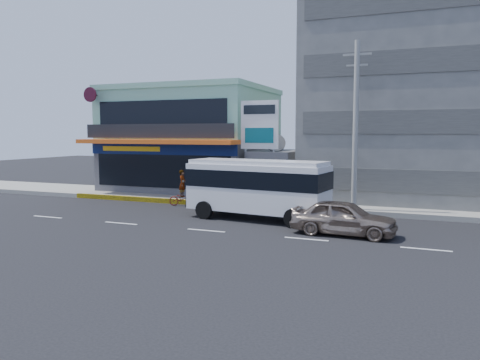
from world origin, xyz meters
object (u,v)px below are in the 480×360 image
at_px(satellite_dish, 275,150).
at_px(sedan, 344,217).
at_px(billboard, 260,130).
at_px(utility_pole_near, 356,126).
at_px(motorcycle_rider, 183,194).
at_px(shop_building, 193,142).
at_px(concrete_building, 431,100).
at_px(minibus, 257,184).

distance_m(satellite_dish, sedan, 11.77).
height_order(satellite_dish, billboard, billboard).
relative_size(utility_pole_near, motorcycle_rider, 4.22).
bearing_deg(billboard, satellite_dish, 74.48).
height_order(shop_building, sedan, shop_building).
height_order(concrete_building, satellite_dish, concrete_building).
height_order(utility_pole_near, sedan, utility_pole_near).
bearing_deg(utility_pole_near, concrete_building, 62.24).
height_order(utility_pole_near, minibus, utility_pole_near).
bearing_deg(sedan, utility_pole_near, 7.08).
distance_m(billboard, minibus, 6.51).
bearing_deg(sedan, satellite_dish, 37.24).
bearing_deg(motorcycle_rider, concrete_building, 29.92).
bearing_deg(concrete_building, motorcycle_rider, -150.08).
bearing_deg(billboard, utility_pole_near, -15.48).
relative_size(concrete_building, satellite_dish, 10.67).
relative_size(billboard, motorcycle_rider, 2.91).
bearing_deg(satellite_dish, sedan, -56.09).
distance_m(concrete_building, utility_pole_near, 8.79).
bearing_deg(motorcycle_rider, utility_pole_near, 4.97).
xyz_separation_m(satellite_dish, billboard, (-0.50, -1.80, 1.35)).
bearing_deg(concrete_building, satellite_dish, -158.20).
relative_size(shop_building, sedan, 2.56).
xyz_separation_m(minibus, sedan, (5.08, -2.20, -1.13)).
height_order(concrete_building, minibus, concrete_building).
relative_size(concrete_building, sedan, 3.30).
relative_size(utility_pole_near, sedan, 2.06).
xyz_separation_m(billboard, sedan, (6.89, -7.70, -4.10)).
distance_m(shop_building, billboard, 8.92).
distance_m(billboard, motorcycle_rider, 6.60).
xyz_separation_m(minibus, motorcycle_rider, (-6.16, 2.76, -1.17)).
height_order(satellite_dish, sedan, satellite_dish).
bearing_deg(billboard, shop_building, 147.68).
bearing_deg(motorcycle_rider, minibus, -24.14).
relative_size(shop_building, concrete_building, 0.77).
xyz_separation_m(shop_building, sedan, (14.39, -12.45, -3.17)).
height_order(shop_building, concrete_building, concrete_building).
height_order(billboard, utility_pole_near, utility_pole_near).
relative_size(sedan, motorcycle_rider, 2.05).
bearing_deg(sedan, shop_building, 52.47).
distance_m(utility_pole_near, sedan, 7.32).
xyz_separation_m(shop_building, concrete_building, (18.00, 1.05, 3.00)).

